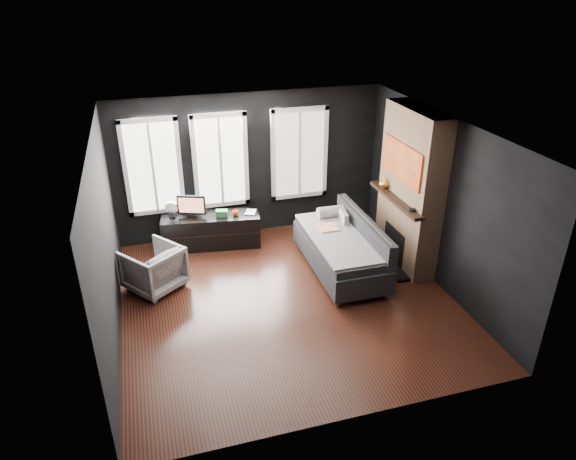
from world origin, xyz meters
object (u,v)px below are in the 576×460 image
object	(u,v)px
sofa	(340,246)
armchair	(153,266)
mug	(236,212)
media_console	(211,230)
monitor	(191,205)
mantel_vase	(385,183)
book	(245,206)

from	to	relation	value
sofa	armchair	bearing A→B (deg)	174.57
armchair	mug	xyz separation A→B (m)	(1.54, 1.08, 0.26)
mug	media_console	bearing A→B (deg)	164.62
sofa	monitor	bearing A→B (deg)	145.97
media_console	mantel_vase	bearing A→B (deg)	-12.01
mug	mantel_vase	world-z (taller)	mantel_vase
sofa	mug	world-z (taller)	sofa
armchair	mantel_vase	distance (m)	4.11
book	sofa	bearing A→B (deg)	-48.20
book	mantel_vase	distance (m)	2.54
book	mantel_vase	xyz separation A→B (m)	(2.25, -1.01, 0.59)
book	monitor	bearing A→B (deg)	174.93
monitor	mug	distance (m)	0.80
sofa	mug	xyz separation A→B (m)	(-1.51, 1.38, 0.20)
armchair	media_console	distance (m)	1.63
mug	book	size ratio (longest dim) A/B	0.48
media_console	mantel_vase	size ratio (longest dim) A/B	8.96
sofa	monitor	size ratio (longest dim) A/B	4.18
media_console	monitor	bearing A→B (deg)	-179.65
sofa	monitor	xyz separation A→B (m)	(-2.27, 1.54, 0.37)
monitor	mantel_vase	distance (m)	3.43
armchair	book	distance (m)	2.12
media_console	mantel_vase	world-z (taller)	mantel_vase
media_console	mug	size ratio (longest dim) A/B	14.82
sofa	book	size ratio (longest dim) A/B	8.84
media_console	mug	bearing A→B (deg)	-7.50
armchair	book	xyz separation A→B (m)	(1.75, 1.16, 0.33)
sofa	armchair	distance (m)	3.07
book	mug	bearing A→B (deg)	-158.89
mantel_vase	media_console	bearing A→B (deg)	160.11
armchair	media_console	bearing A→B (deg)	-169.81
armchair	mantel_vase	world-z (taller)	mantel_vase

